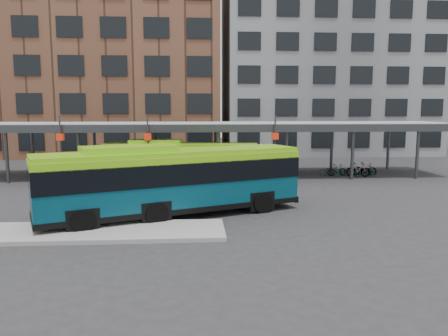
% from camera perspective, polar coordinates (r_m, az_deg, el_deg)
% --- Properties ---
extents(ground, '(120.00, 120.00, 0.00)m').
position_cam_1_polar(ground, '(21.75, -4.49, -6.18)').
color(ground, '#28282B').
rests_on(ground, ground).
extents(boarding_island, '(14.00, 3.00, 0.18)m').
position_cam_1_polar(boarding_island, '(19.69, -20.96, -7.88)').
color(boarding_island, gray).
rests_on(boarding_island, ground).
extents(canopy, '(40.00, 6.53, 4.80)m').
position_cam_1_polar(canopy, '(34.02, -4.42, 5.47)').
color(canopy, '#999B9E').
rests_on(canopy, ground).
extents(building_brick, '(26.00, 14.00, 22.00)m').
position_cam_1_polar(building_brick, '(54.42, -15.13, 13.53)').
color(building_brick, brown).
rests_on(building_brick, ground).
extents(building_grey, '(24.00, 14.00, 20.00)m').
position_cam_1_polar(building_grey, '(55.61, 12.91, 12.43)').
color(building_grey, slate).
rests_on(building_grey, ground).
extents(bus_front, '(12.90, 7.40, 3.54)m').
position_cam_1_polar(bus_front, '(21.29, -6.76, -1.45)').
color(bus_front, '#073E51').
rests_on(bus_front, ground).
extents(bus_rear, '(11.22, 3.91, 3.03)m').
position_cam_1_polar(bus_rear, '(31.58, -5.70, 1.05)').
color(bus_rear, '#073E51').
rests_on(bus_rear, ground).
extents(bike_rack, '(4.61, 1.53, 1.07)m').
position_cam_1_polar(bike_rack, '(35.66, 16.41, -0.26)').
color(bike_rack, slate).
rests_on(bike_rack, ground).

